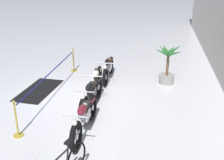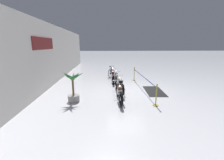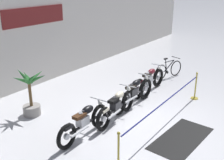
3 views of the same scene
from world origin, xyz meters
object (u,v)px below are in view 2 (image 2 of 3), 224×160
motorcycle_black_0 (119,92)px  stanchion_far_left (147,84)px  motorcycle_maroon_3 (113,76)px  motorcycle_black_2 (117,80)px  potted_palm_left_of_row (73,88)px  stanchion_mid_left (134,76)px  floor_banner (154,91)px  bicycle (111,72)px  motorcycle_cream_1 (120,85)px

motorcycle_black_0 → stanchion_far_left: size_ratio=0.42×
motorcycle_maroon_3 → stanchion_far_left: size_ratio=0.45×
motorcycle_black_2 → stanchion_far_left: 2.41m
motorcycle_black_2 → motorcycle_maroon_3: size_ratio=1.04×
motorcycle_black_2 → motorcycle_maroon_3: 1.46m
potted_palm_left_of_row → stanchion_mid_left: potted_palm_left_of_row is taller
motorcycle_black_2 → floor_banner: 2.53m
bicycle → stanchion_far_left: stanchion_far_left is taller
stanchion_mid_left → floor_banner: (-2.94, -0.67, -0.35)m
motorcycle_maroon_3 → bicycle: motorcycle_maroon_3 is taller
motorcycle_cream_1 → bicycle: size_ratio=1.35×
motorcycle_cream_1 → floor_banner: motorcycle_cream_1 is taller
potted_palm_left_of_row → floor_banner: bearing=-72.6°
motorcycle_black_2 → potted_palm_left_of_row: bearing=136.5°
stanchion_far_left → stanchion_mid_left: (3.69, -0.00, -0.30)m
stanchion_mid_left → stanchion_far_left: bearing=180.0°
motorcycle_black_2 → stanchion_mid_left: (1.87, -1.57, -0.12)m
potted_palm_left_of_row → motorcycle_cream_1: bearing=-62.1°
motorcycle_maroon_3 → stanchion_far_left: bearing=-152.1°
motorcycle_cream_1 → motorcycle_black_0: bearing=172.6°
potted_palm_left_of_row → motorcycle_black_0: bearing=-91.2°
motorcycle_black_2 → stanchion_mid_left: size_ratio=2.30×
motorcycle_black_0 → bicycle: 6.02m
motorcycle_black_2 → stanchion_mid_left: stanchion_mid_left is taller
motorcycle_maroon_3 → floor_banner: (-2.52, -2.40, -0.47)m
motorcycle_black_2 → potted_palm_left_of_row: potted_palm_left_of_row is taller
floor_banner → stanchion_mid_left: bearing=17.2°
motorcycle_black_2 → stanchion_mid_left: bearing=-40.0°
stanchion_mid_left → motorcycle_maroon_3: bearing=103.7°
stanchion_mid_left → potted_palm_left_of_row: bearing=137.9°
motorcycle_black_2 → bicycle: (3.45, 0.23, -0.09)m
bicycle → floor_banner: 5.17m
motorcycle_black_0 → bicycle: size_ratio=1.29×
motorcycle_maroon_3 → floor_banner: 3.51m
motorcycle_cream_1 → motorcycle_black_2: (1.20, 0.10, 0.00)m
motorcycle_cream_1 → motorcycle_maroon_3: 2.66m
motorcycle_black_0 → motorcycle_black_2: 2.57m
motorcycle_black_2 → floor_banner: size_ratio=1.10×
bicycle → stanchion_mid_left: 2.40m
stanchion_far_left → floor_banner: 1.20m
motorcycle_black_2 → bicycle: size_ratio=1.45×
motorcycle_maroon_3 → stanchion_far_left: 3.70m
motorcycle_black_0 → motorcycle_black_2: motorcycle_black_2 is taller
motorcycle_black_2 → motorcycle_cream_1: bearing=-175.3°
motorcycle_maroon_3 → stanchion_far_left: (-3.26, -1.73, 0.18)m
motorcycle_maroon_3 → floor_banner: motorcycle_maroon_3 is taller
motorcycle_black_0 → stanchion_mid_left: (4.44, -1.65, -0.11)m
motorcycle_cream_1 → stanchion_mid_left: size_ratio=2.14×
potted_palm_left_of_row → stanchion_mid_left: (4.39, -3.96, -0.36)m
motorcycle_black_0 → floor_banner: motorcycle_black_0 is taller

